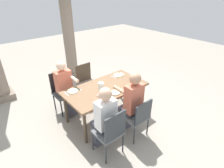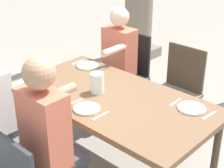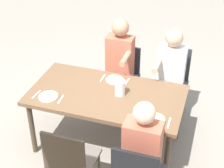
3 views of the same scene
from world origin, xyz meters
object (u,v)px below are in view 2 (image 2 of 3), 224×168
dining_table (113,104)px  diner_guest_third (1,109)px  water_pitcher (97,84)px  diner_man_white (53,138)px  chair_west_north (128,70)px  plate_2 (192,108)px  chair_mid_north (178,87)px  diner_woman_green (115,64)px  plate_1 (87,108)px  plate_0 (88,66)px

dining_table → diner_guest_third: 0.91m
dining_table → water_pitcher: 0.21m
diner_man_white → water_pitcher: size_ratio=7.68×
chair_west_north → diner_man_white: bearing=-67.1°
water_pitcher → dining_table: bearing=12.3°
chair_west_north → plate_2: (1.18, -0.62, 0.23)m
chair_mid_north → diner_guest_third: diner_guest_third is taller
chair_west_north → diner_woman_green: bearing=-89.2°
dining_table → plate_1: size_ratio=8.11×
chair_west_north → plate_2: 1.35m
chair_west_north → plate_2: chair_west_north is taller
dining_table → diner_guest_third: bearing=-130.4°
plate_0 → plate_2: (1.20, -0.03, 0.00)m
diner_woman_green → plate_0: diner_woman_green is taller
water_pitcher → plate_2: bearing=21.9°
chair_mid_north → diner_woman_green: 0.71m
water_pitcher → plate_0: bearing=144.6°
chair_mid_north → plate_0: (-0.68, -0.58, 0.22)m
diner_guest_third → diner_woman_green: bearing=90.0°
chair_west_north → plate_1: bearing=-63.3°
chair_mid_north → water_pitcher: (-0.22, -0.91, 0.29)m
chair_west_north → plate_0: bearing=-91.6°
dining_table → plate_0: plate_0 is taller
diner_woman_green → diner_guest_third: diner_guest_third is taller
diner_guest_third → water_pitcher: (0.44, 0.66, 0.14)m
diner_guest_third → water_pitcher: diner_guest_third is taller
dining_table → plate_1: (-0.00, -0.29, 0.08)m
chair_west_north → plate_0: 0.63m
plate_2 → water_pitcher: (-0.73, -0.30, 0.07)m
dining_table → plate_0: (-0.61, 0.30, 0.08)m
dining_table → chair_mid_north: (0.07, 0.88, -0.14)m
diner_man_white → plate_2: 1.08m
diner_woman_green → plate_2: diner_woman_green is taller
water_pitcher → diner_guest_third: bearing=-123.9°
diner_man_white → plate_0: bearing=124.6°
dining_table → diner_guest_third: (-0.59, -0.69, 0.01)m
diner_woman_green → water_pitcher: bearing=-57.9°
dining_table → diner_man_white: 0.69m
plate_0 → plate_2: size_ratio=1.02×
plate_0 → plate_1: 0.85m
diner_woman_green → plate_1: 1.14m
chair_mid_north → plate_2: (0.52, -0.62, 0.22)m
chair_mid_north → diner_guest_third: size_ratio=0.73×
diner_guest_third → dining_table: bearing=49.6°
diner_woman_green → dining_table: bearing=-48.9°
diner_guest_third → plate_1: 0.72m
chair_mid_north → diner_man_white: (-0.00, -1.57, 0.18)m
dining_table → chair_mid_north: bearing=85.4°
plate_1 → diner_woman_green: bearing=121.3°
chair_west_north → plate_0: (-0.02, -0.59, 0.23)m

